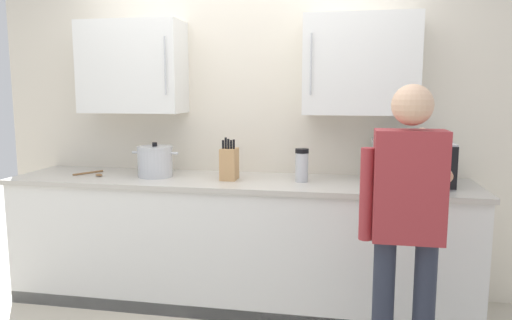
# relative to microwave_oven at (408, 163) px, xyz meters

# --- Properties ---
(back_wall_tiled) EXTENTS (4.02, 0.44, 2.85)m
(back_wall_tiled) POSITION_rel_microwave_oven_xyz_m (-1.17, 0.30, 0.43)
(back_wall_tiled) COLOR beige
(back_wall_tiled) RESTS_ON ground_plane
(counter_unit) EXTENTS (3.29, 0.69, 0.92)m
(counter_unit) POSITION_rel_microwave_oven_xyz_m (-1.17, -0.04, -0.61)
(counter_unit) COLOR white
(counter_unit) RESTS_ON ground_plane
(microwave_oven) EXTENTS (0.50, 0.44, 0.29)m
(microwave_oven) POSITION_rel_microwave_oven_xyz_m (0.00, 0.00, 0.00)
(microwave_oven) COLOR #B7BABF
(microwave_oven) RESTS_ON counter_unit
(knife_block) EXTENTS (0.11, 0.15, 0.30)m
(knife_block) POSITION_rel_microwave_oven_xyz_m (-1.22, -0.06, -0.03)
(knife_block) COLOR tan
(knife_block) RESTS_ON counter_unit
(thermos_flask) EXTENTS (0.09, 0.09, 0.23)m
(thermos_flask) POSITION_rel_microwave_oven_xyz_m (-0.71, -0.05, -0.03)
(thermos_flask) COLOR #B7BABF
(thermos_flask) RESTS_ON counter_unit
(stock_pot) EXTENTS (0.35, 0.26, 0.25)m
(stock_pot) POSITION_rel_microwave_oven_xyz_m (-1.78, -0.04, -0.03)
(stock_pot) COLOR #B7BABF
(stock_pot) RESTS_ON counter_unit
(wooden_spoon) EXTENTS (0.24, 0.22, 0.02)m
(wooden_spoon) POSITION_rel_microwave_oven_xyz_m (-2.26, -0.07, -0.14)
(wooden_spoon) COLOR brown
(wooden_spoon) RESTS_ON counter_unit
(person_figure) EXTENTS (0.44, 0.68, 1.57)m
(person_figure) POSITION_rel_microwave_oven_xyz_m (-0.10, -0.89, -0.12)
(person_figure) COLOR #282D3D
(person_figure) RESTS_ON ground_plane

